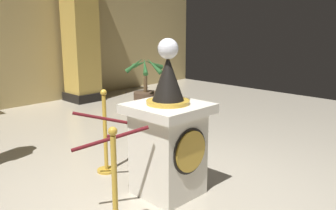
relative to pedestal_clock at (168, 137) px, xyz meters
The scene contains 7 objects.
ground_plane 0.65m from the pedestal_clock, 65.51° to the left, with size 12.53×12.53×0.00m, color #B2A893.
pedestal_clock is the anchor object (origin of this frame).
stanchion_near 1.03m from the pedestal_clock, 96.88° to the left, with size 0.24×0.24×1.07m.
stanchion_far 0.99m from the pedestal_clock, 165.55° to the right, with size 0.24×0.24×1.01m.
velvet_rope 0.65m from the pedestal_clock, 144.22° to the left, with size 1.04×1.04×0.22m.
column_right 5.42m from the pedestal_clock, 66.80° to the left, with size 0.77×0.77×3.82m.
potted_palm_right 3.75m from the pedestal_clock, 51.36° to the left, with size 0.78×0.85×1.18m.
Camera 1 is at (-2.73, -2.67, 1.88)m, focal length 39.14 mm.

